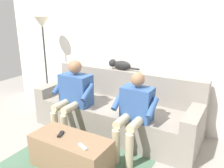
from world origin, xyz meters
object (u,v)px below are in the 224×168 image
Objects in this scene: couch at (117,111)px; remote_white at (83,147)px; coffee_table at (71,153)px; person_right_seated at (73,93)px; remote_black at (61,134)px; person_left_seated at (134,110)px; cat_on_backrest at (120,65)px; floor_lamp at (43,33)px.

couch is 17.90× the size of remote_white.
couch reaches higher than coffee_table.
person_right_seated reaches higher than remote_black.
person_left_seated reaches higher than remote_black.
couch is at bearing -139.28° from person_right_seated.
cat_on_backrest is at bearing -118.21° from person_right_seated.
person_right_seated is at bearing -1.58° from person_left_seated.
floor_lamp is at bearing -3.01° from couch.
couch is 0.74m from person_left_seated.
cat_on_backrest reaches higher than couch.
floor_lamp reaches higher than person_right_seated.
cat_on_backrest is at bearing -171.98° from floor_lamp.
floor_lamp is (2.06, -0.54, 0.82)m from person_left_seated.
coffee_table is 0.96m from person_right_seated.
coffee_table is at bearing 94.72° from cat_on_backrest.
couch is 1.92m from floor_lamp.
remote_black is at bearing 83.03° from couch.
person_right_seated is 0.88m from cat_on_backrest.
person_left_seated is at bearing 93.51° from remote_white.
floor_lamp reaches higher than remote_white.
floor_lamp reaches higher than remote_black.
person_right_seated is 0.82m from remote_black.
remote_white is at bearing 161.27° from coffee_table.
remote_black is 2.13m from floor_lamp.
couch is 1.23m from remote_white.
coffee_table is at bearing -176.32° from remote_white.
couch is 1.47× the size of floor_lamp.
person_left_seated is 0.95m from remote_black.
person_left_seated is 0.63× the size of floor_lamp.
person_right_seated is 1.42m from floor_lamp.
cat_on_backrest is at bearing 126.04° from remote_white.
remote_white is (-0.38, 0.08, -0.00)m from remote_black.
person_left_seated reaches higher than remote_white.
person_right_seated reaches higher than couch.
floor_lamp is (1.06, -0.51, 0.79)m from person_right_seated.
remote_white is 2.44m from floor_lamp.
couch is 4.70× the size of cat_on_backrest.
remote_white reaches higher than coffee_table.
person_left_seated is (-0.50, -0.66, 0.41)m from coffee_table.
coffee_table is 0.89× the size of person_left_seated.
cat_on_backrest is 1.52m from remote_black.
cat_on_backrest is at bearing 158.02° from remote_black.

